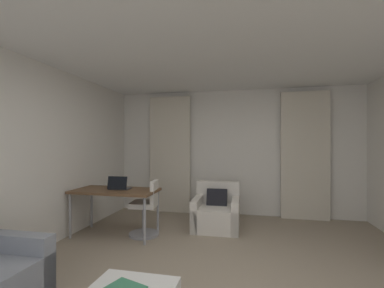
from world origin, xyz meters
name	(u,v)px	position (x,y,z in m)	size (l,w,h in m)	color
wall_window	(234,152)	(0.00, 3.03, 1.30)	(5.12, 0.06, 2.60)	silver
wall_left	(5,158)	(-2.53, 0.00, 1.30)	(0.06, 6.12, 2.60)	silver
ceiling	(216,27)	(0.00, 0.00, 2.63)	(5.12, 6.12, 0.06)	white
curtain_left_panel	(170,154)	(-1.38, 2.90, 1.25)	(0.90, 0.06, 2.50)	beige
curtain_right_panel	(305,155)	(1.38, 2.90, 1.25)	(0.90, 0.06, 2.50)	beige
armchair	(216,213)	(-0.25, 2.00, 0.26)	(0.80, 0.81, 0.78)	silver
desk	(115,193)	(-1.79, 1.29, 0.67)	(1.34, 0.67, 0.73)	brown
desk_chair	(146,211)	(-1.30, 1.39, 0.39)	(0.48, 0.48, 0.88)	gray
laptop	(119,187)	(-1.74, 1.32, 0.78)	(0.33, 0.26, 0.22)	#2D2D33
magazine_open	(125,288)	(-0.60, -0.75, 0.37)	(0.33, 0.28, 0.01)	#387F5B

